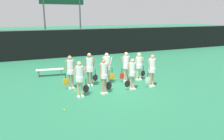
% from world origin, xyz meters
% --- Properties ---
extents(ground_plane, '(140.00, 140.00, 0.00)m').
position_xyz_m(ground_plane, '(0.00, 0.00, 0.00)').
color(ground_plane, '#26724C').
extents(fence_windscreen, '(60.00, 0.08, 2.52)m').
position_xyz_m(fence_windscreen, '(0.00, 9.37, 1.27)').
color(fence_windscreen, black).
rests_on(fence_windscreen, ground_plane).
extents(scoreboard, '(4.08, 0.15, 6.03)m').
position_xyz_m(scoreboard, '(-0.29, 11.26, 4.77)').
color(scoreboard, '#515156').
rests_on(scoreboard, ground_plane).
extents(bench_courtside, '(1.68, 0.58, 0.43)m').
position_xyz_m(bench_courtside, '(-2.70, 3.53, 0.37)').
color(bench_courtside, silver).
rests_on(bench_courtside, ground_plane).
extents(player_0, '(0.65, 0.37, 1.67)m').
position_xyz_m(player_0, '(-1.92, -0.71, 0.98)').
color(player_0, tan).
rests_on(player_0, ground_plane).
extents(player_1, '(0.64, 0.35, 1.71)m').
position_xyz_m(player_1, '(-0.76, -0.73, 0.99)').
color(player_1, tan).
rests_on(player_1, ground_plane).
extents(player_2, '(0.64, 0.34, 1.60)m').
position_xyz_m(player_2, '(0.75, -0.70, 0.92)').
color(player_2, tan).
rests_on(player_2, ground_plane).
extents(player_3, '(0.65, 0.38, 1.74)m').
position_xyz_m(player_3, '(1.91, -0.70, 1.03)').
color(player_3, tan).
rests_on(player_3, ground_plane).
extents(player_4, '(0.65, 0.36, 1.72)m').
position_xyz_m(player_4, '(-2.05, 0.63, 1.02)').
color(player_4, tan).
rests_on(player_4, ground_plane).
extents(player_5, '(0.66, 0.39, 1.76)m').
position_xyz_m(player_5, '(-1.01, 0.69, 1.05)').
color(player_5, '#8C664C').
rests_on(player_5, ground_plane).
extents(player_6, '(0.67, 0.40, 1.73)m').
position_xyz_m(player_6, '(-0.03, 0.75, 1.03)').
color(player_6, beige).
rests_on(player_6, ground_plane).
extents(player_7, '(0.64, 0.36, 1.69)m').
position_xyz_m(player_7, '(1.09, 0.65, 0.99)').
color(player_7, tan).
rests_on(player_7, ground_plane).
extents(player_8, '(0.67, 0.40, 1.62)m').
position_xyz_m(player_8, '(1.89, 0.60, 0.96)').
color(player_8, beige).
rests_on(player_8, ground_plane).
extents(tennis_ball_0, '(0.07, 0.07, 0.07)m').
position_xyz_m(tennis_ball_0, '(0.79, 1.27, 0.03)').
color(tennis_ball_0, '#CCE033').
rests_on(tennis_ball_0, ground_plane).
extents(tennis_ball_1, '(0.07, 0.07, 0.07)m').
position_xyz_m(tennis_ball_1, '(-0.26, 2.07, 0.03)').
color(tennis_ball_1, '#CCE033').
rests_on(tennis_ball_1, ground_plane).
extents(tennis_ball_2, '(0.07, 0.07, 0.07)m').
position_xyz_m(tennis_ball_2, '(3.13, 1.68, 0.03)').
color(tennis_ball_2, '#CCE033').
rests_on(tennis_ball_2, ground_plane).
extents(tennis_ball_3, '(0.07, 0.07, 0.07)m').
position_xyz_m(tennis_ball_3, '(2.74, 0.62, 0.03)').
color(tennis_ball_3, '#CCE033').
rests_on(tennis_ball_3, ground_plane).
extents(tennis_ball_4, '(0.07, 0.07, 0.07)m').
position_xyz_m(tennis_ball_4, '(2.62, 1.73, 0.03)').
color(tennis_ball_4, '#CCE033').
rests_on(tennis_ball_4, ground_plane).
extents(tennis_ball_5, '(0.07, 0.07, 0.07)m').
position_xyz_m(tennis_ball_5, '(-2.90, -1.93, 0.03)').
color(tennis_ball_5, '#CCE033').
rests_on(tennis_ball_5, ground_plane).
extents(tennis_ball_6, '(0.07, 0.07, 0.07)m').
position_xyz_m(tennis_ball_6, '(-1.98, 0.06, 0.04)').
color(tennis_ball_6, '#CCE033').
rests_on(tennis_ball_6, ground_plane).
extents(tennis_ball_7, '(0.07, 0.07, 0.07)m').
position_xyz_m(tennis_ball_7, '(-0.62, 1.53, 0.03)').
color(tennis_ball_7, '#CCE033').
rests_on(tennis_ball_7, ground_plane).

